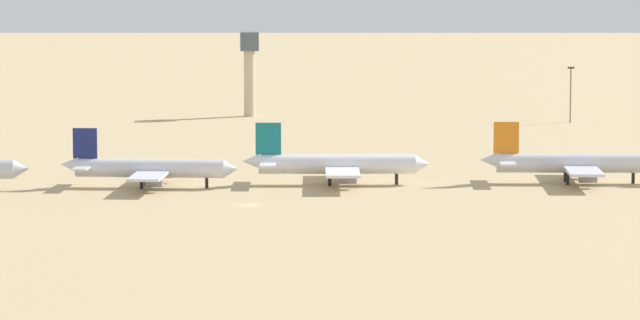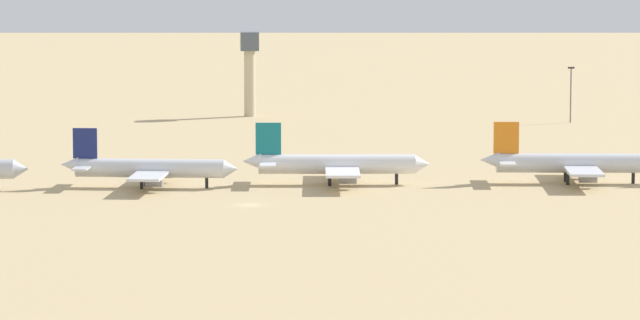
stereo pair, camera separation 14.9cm
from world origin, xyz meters
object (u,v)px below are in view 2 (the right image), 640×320
parked_jet_teal_4 (335,164)px  light_pole_west (571,90)px  control_tower (250,66)px  parked_jet_navy_3 (148,168)px  parked_jet_orange_5 (572,163)px

parked_jet_teal_4 → light_pole_west: bearing=62.8°
parked_jet_teal_4 → light_pole_west: 146.00m
control_tower → light_pole_west: control_tower is taller
parked_jet_navy_3 → light_pole_west: light_pole_west is taller
parked_jet_orange_5 → light_pole_west: (26.25, 126.62, 4.72)m
parked_jet_teal_4 → parked_jet_orange_5: parked_jet_teal_4 is taller
parked_jet_teal_4 → parked_jet_orange_5: (49.39, -1.83, -0.02)m
parked_jet_navy_3 → parked_jet_orange_5: size_ratio=0.95×
parked_jet_teal_4 → light_pole_west: light_pole_west is taller
parked_jet_navy_3 → control_tower: (26.44, 151.74, 10.57)m
parked_jet_navy_3 → light_pole_west: 170.64m
light_pole_west → parked_jet_orange_5: bearing=-101.7°
parked_jet_orange_5 → parked_jet_teal_4: bearing=-176.3°
control_tower → light_pole_west: bearing=-15.9°
control_tower → parked_jet_orange_5: bearing=-67.9°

